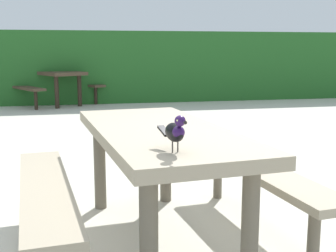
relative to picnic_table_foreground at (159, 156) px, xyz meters
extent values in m
plane|color=beige|center=(-0.12, 0.00, -0.56)|extent=(60.00, 60.00, 0.00)
cube|color=#235B23|center=(-0.12, 8.25, 0.26)|extent=(28.00, 1.93, 1.62)
cube|color=gray|center=(0.00, 0.00, 0.15)|extent=(0.95, 1.87, 0.07)
cylinder|color=#635B4C|center=(-0.19, -0.73, -0.22)|extent=(0.09, 0.09, 0.67)
cylinder|color=#635B4C|center=(0.34, -0.67, -0.22)|extent=(0.09, 0.09, 0.67)
cylinder|color=#635B4C|center=(-0.34, 0.67, -0.22)|extent=(0.09, 0.09, 0.67)
cylinder|color=#635B4C|center=(0.19, 0.73, -0.22)|extent=(0.09, 0.09, 0.67)
cube|color=gray|center=(-0.70, -0.08, -0.14)|extent=(0.47, 1.73, 0.05)
cylinder|color=#635B4C|center=(-0.77, 0.56, -0.36)|extent=(0.07, 0.07, 0.39)
cube|color=gray|center=(0.70, 0.08, -0.14)|extent=(0.47, 1.73, 0.05)
cylinder|color=#635B4C|center=(0.77, -0.56, -0.36)|extent=(0.07, 0.07, 0.39)
cylinder|color=#635B4C|center=(0.63, 0.71, -0.36)|extent=(0.07, 0.07, 0.39)
ellipsoid|color=black|center=(-0.05, -0.66, 0.28)|extent=(0.10, 0.16, 0.09)
ellipsoid|color=#2D144C|center=(-0.04, -0.70, 0.29)|extent=(0.07, 0.08, 0.06)
sphere|color=#2D144C|center=(-0.04, -0.72, 0.34)|extent=(0.05, 0.05, 0.05)
sphere|color=#EAE08C|center=(-0.02, -0.73, 0.35)|extent=(0.01, 0.01, 0.01)
sphere|color=#EAE08C|center=(-0.05, -0.74, 0.35)|extent=(0.01, 0.01, 0.01)
cone|color=black|center=(-0.03, -0.76, 0.34)|extent=(0.02, 0.03, 0.02)
cube|color=black|center=(-0.08, -0.55, 0.27)|extent=(0.06, 0.10, 0.04)
cylinder|color=#47423D|center=(-0.04, -0.67, 0.21)|extent=(0.01, 0.01, 0.05)
cylinder|color=#47423D|center=(-0.06, -0.67, 0.21)|extent=(0.01, 0.01, 0.05)
cube|color=#473828|center=(-1.00, 7.50, 0.15)|extent=(1.53, 1.94, 0.07)
cylinder|color=#2E241A|center=(-0.90, 6.76, -0.22)|extent=(0.09, 0.09, 0.67)
cylinder|color=#2E241A|center=(-0.43, 7.01, -0.22)|extent=(0.09, 0.09, 0.67)
cylinder|color=#2E241A|center=(-1.57, 7.99, -0.22)|extent=(0.09, 0.09, 0.67)
cylinder|color=#2E241A|center=(-1.10, 8.24, -0.22)|extent=(0.09, 0.09, 0.67)
cube|color=#473828|center=(-1.62, 7.16, -0.14)|extent=(1.06, 1.64, 0.05)
cylinder|color=#2E241A|center=(-1.31, 6.60, -0.36)|extent=(0.07, 0.07, 0.39)
cylinder|color=#2E241A|center=(-1.92, 7.73, -0.36)|extent=(0.07, 0.07, 0.39)
cube|color=#473828|center=(-0.39, 7.83, -0.14)|extent=(1.06, 1.64, 0.05)
cylinder|color=#2E241A|center=(-0.08, 7.27, -0.36)|extent=(0.07, 0.07, 0.39)
cylinder|color=#2E241A|center=(-0.69, 8.40, -0.36)|extent=(0.07, 0.07, 0.39)
camera|label=1|loc=(-0.50, -2.65, 0.67)|focal=47.14mm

